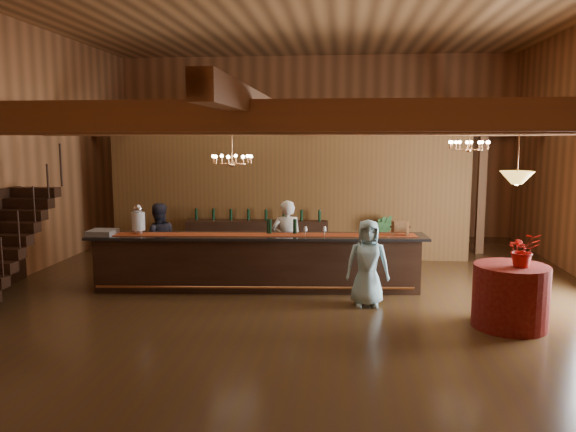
# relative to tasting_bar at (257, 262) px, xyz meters

# --- Properties ---
(floor) EXTENTS (14.00, 14.00, 0.00)m
(floor) POSITION_rel_tasting_bar_xyz_m (0.77, -0.33, -0.56)
(floor) COLOR #402A14
(floor) RESTS_ON ground
(wall_back) EXTENTS (12.00, 0.10, 5.50)m
(wall_back) POSITION_rel_tasting_bar_xyz_m (0.77, 6.67, 2.19)
(wall_back) COLOR #A36339
(wall_back) RESTS_ON floor
(wall_front) EXTENTS (12.00, 0.10, 5.50)m
(wall_front) POSITION_rel_tasting_bar_xyz_m (0.77, -7.33, 2.19)
(wall_front) COLOR #A36339
(wall_front) RESTS_ON floor
(beam_grid) EXTENTS (11.90, 13.90, 0.39)m
(beam_grid) POSITION_rel_tasting_bar_xyz_m (0.77, 0.18, 2.68)
(beam_grid) COLOR brown
(beam_grid) RESTS_ON wall_left
(support_posts) EXTENTS (9.20, 10.20, 3.20)m
(support_posts) POSITION_rel_tasting_bar_xyz_m (0.77, -0.83, 1.04)
(support_posts) COLOR brown
(support_posts) RESTS_ON floor
(partition_wall) EXTENTS (9.00, 0.18, 3.10)m
(partition_wall) POSITION_rel_tasting_bar_xyz_m (0.27, 3.17, 0.99)
(partition_wall) COLOR brown
(partition_wall) RESTS_ON floor
(staircase) EXTENTS (1.00, 2.80, 2.00)m
(staircase) POSITION_rel_tasting_bar_xyz_m (-4.68, -1.07, 0.44)
(staircase) COLOR black
(staircase) RESTS_ON floor
(backroom_boxes) EXTENTS (4.10, 0.60, 1.10)m
(backroom_boxes) POSITION_rel_tasting_bar_xyz_m (0.48, 5.17, -0.04)
(backroom_boxes) COLOR black
(backroom_boxes) RESTS_ON floor
(tasting_bar) EXTENTS (6.72, 1.36, 1.12)m
(tasting_bar) POSITION_rel_tasting_bar_xyz_m (0.00, 0.00, 0.00)
(tasting_bar) COLOR black
(tasting_bar) RESTS_ON floor
(beverage_dispenser) EXTENTS (0.26, 0.26, 0.60)m
(beverage_dispenser) POSITION_rel_tasting_bar_xyz_m (-2.37, -0.13, 0.83)
(beverage_dispenser) COLOR silver
(beverage_dispenser) RESTS_ON tasting_bar
(glass_rack_tray) EXTENTS (0.50, 0.50, 0.10)m
(glass_rack_tray) POSITION_rel_tasting_bar_xyz_m (-3.05, -0.29, 0.60)
(glass_rack_tray) COLOR gray
(glass_rack_tray) RESTS_ON tasting_bar
(raffle_drum) EXTENTS (0.34, 0.24, 0.30)m
(raffle_drum) POSITION_rel_tasting_bar_xyz_m (2.80, 0.17, 0.72)
(raffle_drum) COLOR #A0713D
(raffle_drum) RESTS_ON tasting_bar
(bar_bottle_0) EXTENTS (0.07, 0.07, 0.30)m
(bar_bottle_0) POSITION_rel_tasting_bar_xyz_m (0.21, 0.15, 0.70)
(bar_bottle_0) COLOR black
(bar_bottle_0) RESTS_ON tasting_bar
(bar_bottle_1) EXTENTS (0.07, 0.07, 0.30)m
(bar_bottle_1) POSITION_rel_tasting_bar_xyz_m (0.23, 0.15, 0.70)
(bar_bottle_1) COLOR black
(bar_bottle_1) RESTS_ON tasting_bar
(bar_bottle_2) EXTENTS (0.07, 0.07, 0.30)m
(bar_bottle_2) POSITION_rel_tasting_bar_xyz_m (0.73, 0.19, 0.70)
(bar_bottle_2) COLOR black
(bar_bottle_2) RESTS_ON tasting_bar
(backbar_shelf) EXTENTS (3.53, 0.80, 0.98)m
(backbar_shelf) POSITION_rel_tasting_bar_xyz_m (-0.44, 2.85, -0.07)
(backbar_shelf) COLOR black
(backbar_shelf) RESTS_ON floor
(round_table) EXTENTS (1.17, 1.17, 1.01)m
(round_table) POSITION_rel_tasting_bar_xyz_m (4.36, -1.82, -0.06)
(round_table) COLOR maroon
(round_table) RESTS_ON floor
(chandelier_left) EXTENTS (0.80, 0.80, 0.76)m
(chandelier_left) POSITION_rel_tasting_bar_xyz_m (-0.54, 0.28, 2.03)
(chandelier_left) COLOR #C6814C
(chandelier_left) RESTS_ON beam_grid
(chandelier_right) EXTENTS (0.80, 0.80, 0.48)m
(chandelier_right) POSITION_rel_tasting_bar_xyz_m (4.22, 1.00, 2.31)
(chandelier_right) COLOR #C6814C
(chandelier_right) RESTS_ON beam_grid
(pendant_lamp) EXTENTS (0.52, 0.52, 0.90)m
(pendant_lamp) POSITION_rel_tasting_bar_xyz_m (4.36, -1.82, 1.84)
(pendant_lamp) COLOR #C6814C
(pendant_lamp) RESTS_ON beam_grid
(bartender) EXTENTS (0.68, 0.50, 1.73)m
(bartender) POSITION_rel_tasting_bar_xyz_m (0.52, 0.72, 0.30)
(bartender) COLOR silver
(bartender) RESTS_ON floor
(staff_second) EXTENTS (0.96, 0.85, 1.64)m
(staff_second) POSITION_rel_tasting_bar_xyz_m (-2.25, 0.68, 0.26)
(staff_second) COLOR #262531
(staff_second) RESTS_ON floor
(guest) EXTENTS (0.79, 0.53, 1.57)m
(guest) POSITION_rel_tasting_bar_xyz_m (2.13, -0.88, 0.22)
(guest) COLOR #99CBD5
(guest) RESTS_ON floor
(floor_plant) EXTENTS (0.64, 0.52, 1.16)m
(floor_plant) POSITION_rel_tasting_bar_xyz_m (2.60, 2.88, 0.01)
(floor_plant) COLOR #22471F
(floor_plant) RESTS_ON floor
(table_flowers) EXTENTS (0.55, 0.49, 0.54)m
(table_flowers) POSITION_rel_tasting_bar_xyz_m (4.48, -1.93, 0.72)
(table_flowers) COLOR #A3120C
(table_flowers) RESTS_ON round_table
(table_vase) EXTENTS (0.17, 0.17, 0.26)m
(table_vase) POSITION_rel_tasting_bar_xyz_m (4.50, -1.87, 0.58)
(table_vase) COLOR #C6814C
(table_vase) RESTS_ON round_table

